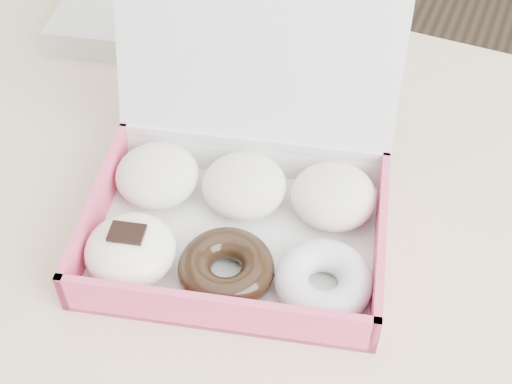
% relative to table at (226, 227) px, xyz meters
% --- Properties ---
extents(table, '(1.20, 0.80, 0.75)m').
position_rel_table_xyz_m(table, '(0.00, 0.00, 0.00)').
color(table, '#D0B988').
rests_on(table, ground).
extents(donut_box, '(0.38, 0.36, 0.23)m').
position_rel_table_xyz_m(donut_box, '(0.04, -0.06, 0.12)').
color(donut_box, silver).
rests_on(donut_box, table).
extents(newspapers, '(0.29, 0.25, 0.04)m').
position_rel_table_xyz_m(newspapers, '(-0.24, 0.26, 0.10)').
color(newspapers, silver).
rests_on(newspapers, table).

